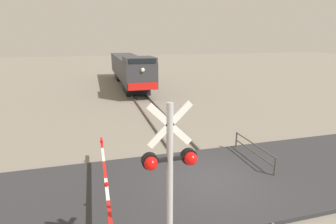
% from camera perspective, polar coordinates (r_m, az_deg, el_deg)
% --- Properties ---
extents(ground_plane, '(160.00, 160.00, 0.00)m').
position_cam_1_polar(ground_plane, '(11.25, 9.09, -14.61)').
color(ground_plane, gray).
extents(rail_track_left, '(0.08, 80.00, 0.15)m').
position_cam_1_polar(rail_track_left, '(10.96, 5.57, -14.89)').
color(rail_track_left, '#59544C').
rests_on(rail_track_left, ground_plane).
extents(rail_track_right, '(0.08, 80.00, 0.15)m').
position_cam_1_polar(rail_track_right, '(11.50, 12.45, -13.65)').
color(rail_track_right, '#59544C').
rests_on(rail_track_right, ground_plane).
extents(road_surface, '(36.00, 5.76, 0.15)m').
position_cam_1_polar(road_surface, '(11.21, 9.10, -14.27)').
color(road_surface, '#2D2D30').
rests_on(road_surface, ground_plane).
extents(locomotive, '(2.82, 18.06, 3.87)m').
position_cam_1_polar(locomotive, '(32.55, -8.15, 9.11)').
color(locomotive, black).
rests_on(locomotive, ground_plane).
extents(crossing_signal, '(1.18, 0.33, 4.41)m').
position_cam_1_polar(crossing_signal, '(5.82, 0.44, -13.65)').
color(crossing_signal, '#ADADB2').
rests_on(crossing_signal, ground_plane).
extents(crossing_gate, '(0.36, 7.20, 1.30)m').
position_cam_1_polar(crossing_gate, '(8.06, -12.21, -21.25)').
color(crossing_gate, silver).
rests_on(crossing_gate, ground_plane).
extents(guard_railing, '(0.08, 3.19, 0.95)m').
position_cam_1_polar(guard_railing, '(13.08, 17.66, -7.62)').
color(guard_railing, '#4C4742').
rests_on(guard_railing, ground_plane).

